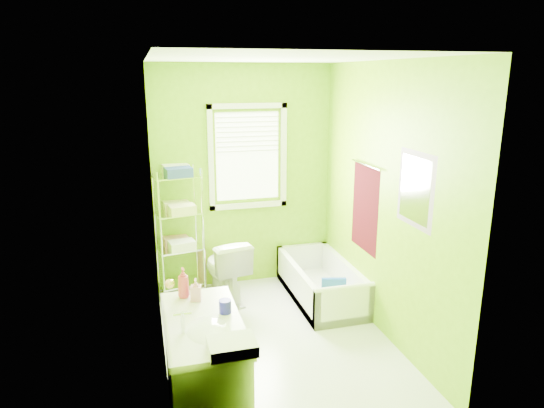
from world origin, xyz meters
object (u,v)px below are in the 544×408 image
object	(u,v)px
bathtub	(322,288)
toilet	(225,269)
vanity	(205,367)
wire_shelf_unit	(180,218)

from	to	relation	value
bathtub	toilet	xyz separation A→B (m)	(-1.05, 0.29, 0.23)
bathtub	toilet	world-z (taller)	toilet
toilet	vanity	bearing A→B (deg)	66.42
bathtub	vanity	bearing A→B (deg)	-133.53
vanity	bathtub	bearing A→B (deg)	46.47
bathtub	wire_shelf_unit	bearing A→B (deg)	158.59
wire_shelf_unit	toilet	bearing A→B (deg)	-33.03
bathtub	wire_shelf_unit	world-z (taller)	wire_shelf_unit
bathtub	vanity	distance (m)	2.23
bathtub	wire_shelf_unit	xyz separation A→B (m)	(-1.50, 0.59, 0.77)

